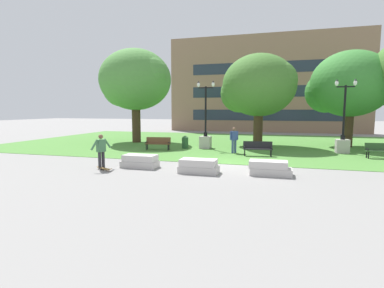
# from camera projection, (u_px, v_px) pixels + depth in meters

# --- Properties ---
(ground_plane) EXTENTS (140.00, 140.00, 0.00)m
(ground_plane) POSITION_uv_depth(u_px,v_px,m) (229.00, 164.00, 15.89)
(ground_plane) COLOR gray
(grass_lawn) EXTENTS (40.00, 20.00, 0.02)m
(grass_lawn) POSITION_uv_depth(u_px,v_px,m) (247.00, 144.00, 25.44)
(grass_lawn) COLOR #4C8438
(grass_lawn) RESTS_ON ground
(concrete_block_center) EXTENTS (1.80, 0.90, 0.64)m
(concrete_block_center) POSITION_uv_depth(u_px,v_px,m) (140.00, 161.00, 15.08)
(concrete_block_center) COLOR #BCB7B2
(concrete_block_center) RESTS_ON ground
(concrete_block_left) EXTENTS (1.80, 0.90, 0.64)m
(concrete_block_left) POSITION_uv_depth(u_px,v_px,m) (199.00, 166.00, 13.76)
(concrete_block_left) COLOR #BCB7B2
(concrete_block_left) RESTS_ON ground
(concrete_block_right) EXTENTS (1.85, 0.90, 0.64)m
(concrete_block_right) POSITION_uv_depth(u_px,v_px,m) (270.00, 168.00, 13.31)
(concrete_block_right) COLOR #BCB7B2
(concrete_block_right) RESTS_ON ground
(person_skateboarder) EXTENTS (0.45, 1.22, 1.71)m
(person_skateboarder) POSITION_uv_depth(u_px,v_px,m) (101.00, 150.00, 14.54)
(person_skateboarder) COLOR #28282D
(person_skateboarder) RESTS_ON ground
(skateboard) EXTENTS (1.01, 0.61, 0.14)m
(skateboard) POSITION_uv_depth(u_px,v_px,m) (104.00, 168.00, 14.38)
(skateboard) COLOR olive
(skateboard) RESTS_ON ground
(park_bench_near_left) EXTENTS (1.85, 0.74, 0.90)m
(park_bench_near_left) POSITION_uv_depth(u_px,v_px,m) (258.00, 148.00, 18.70)
(park_bench_near_left) COLOR black
(park_bench_near_left) RESTS_ON grass_lawn
(park_bench_near_right) EXTENTS (1.85, 0.76, 0.90)m
(park_bench_near_right) POSITION_uv_depth(u_px,v_px,m) (158.00, 143.00, 21.50)
(park_bench_near_right) COLOR brown
(park_bench_near_right) RESTS_ON grass_lawn
(park_bench_far_left) EXTENTS (1.83, 0.65, 0.90)m
(park_bench_far_left) POSITION_uv_depth(u_px,v_px,m) (382.00, 150.00, 17.68)
(park_bench_far_left) COLOR #284723
(park_bench_far_left) RESTS_ON grass_lawn
(lamp_post_right) EXTENTS (1.32, 0.80, 4.97)m
(lamp_post_right) POSITION_uv_depth(u_px,v_px,m) (205.00, 135.00, 22.33)
(lamp_post_right) COLOR #ADA89E
(lamp_post_right) RESTS_ON grass_lawn
(lamp_post_left) EXTENTS (1.32, 0.80, 4.87)m
(lamp_post_left) POSITION_uv_depth(u_px,v_px,m) (343.00, 138.00, 19.91)
(lamp_post_left) COLOR #ADA89E
(lamp_post_left) RESTS_ON grass_lawn
(tree_far_right) EXTENTS (6.52, 6.21, 8.11)m
(tree_far_right) POSITION_uv_depth(u_px,v_px,m) (135.00, 81.00, 26.11)
(tree_far_right) COLOR #42301E
(tree_far_right) RESTS_ON grass_lawn
(tree_far_left) EXTENTS (6.19, 5.89, 7.34)m
(tree_far_left) POSITION_uv_depth(u_px,v_px,m) (349.00, 85.00, 22.89)
(tree_far_left) COLOR #42301E
(tree_far_left) RESTS_ON grass_lawn
(tree_near_left) EXTENTS (6.00, 5.72, 7.21)m
(tree_near_left) POSITION_uv_depth(u_px,v_px,m) (258.00, 86.00, 23.49)
(tree_near_left) COLOR #42301E
(tree_near_left) RESTS_ON grass_lawn
(trash_bin) EXTENTS (0.49, 0.49, 0.96)m
(trash_bin) POSITION_uv_depth(u_px,v_px,m) (185.00, 142.00, 22.35)
(trash_bin) COLOR #234C28
(trash_bin) RESTS_ON grass_lawn
(person_bystander_near_lawn) EXTENTS (0.55, 0.46, 1.71)m
(person_bystander_near_lawn) POSITION_uv_depth(u_px,v_px,m) (234.00, 139.00, 19.83)
(person_bystander_near_lawn) COLOR #384C7A
(person_bystander_near_lawn) RESTS_ON grass_lawn
(building_facade_distant) EXTENTS (25.26, 1.03, 12.42)m
(building_facade_distant) POSITION_uv_depth(u_px,v_px,m) (265.00, 84.00, 38.37)
(building_facade_distant) COLOR #8E6B56
(building_facade_distant) RESTS_ON ground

